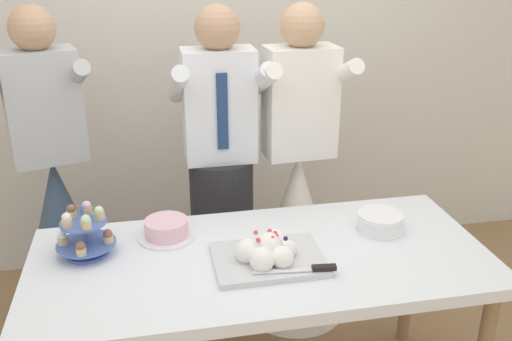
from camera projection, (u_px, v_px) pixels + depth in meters
name	position (u px, v px, depth m)	size (l,w,h in m)	color
rear_wall	(210.00, 27.00, 3.27)	(5.20, 0.10, 2.90)	beige
dessert_table	(261.00, 272.00, 2.23)	(1.80, 0.80, 0.78)	silver
cupcake_stand	(85.00, 234.00, 2.19)	(0.23, 0.23, 0.21)	#4C66B2
main_cake_tray	(268.00, 253.00, 2.14)	(0.44, 0.31, 0.12)	silver
plate_stack	(380.00, 222.00, 2.39)	(0.20, 0.20, 0.08)	white
round_cake	(167.00, 229.00, 2.33)	(0.24, 0.24, 0.08)	white
person_groom	(221.00, 191.00, 2.84)	(0.46, 0.49, 1.66)	#232328
person_bride	(297.00, 214.00, 2.96)	(0.56, 0.56, 1.66)	white
person_guest	(61.00, 221.00, 2.89)	(0.60, 0.59, 1.66)	#334760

